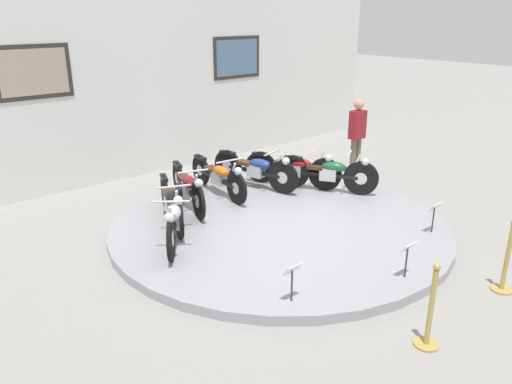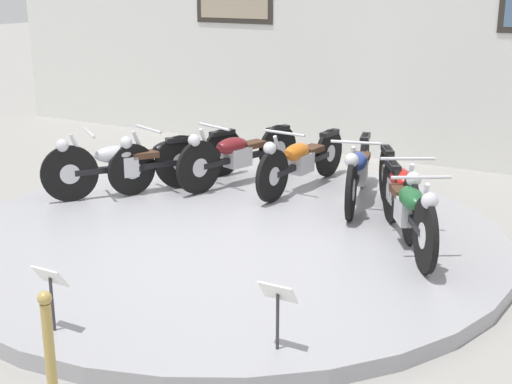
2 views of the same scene
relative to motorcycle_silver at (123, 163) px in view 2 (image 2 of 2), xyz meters
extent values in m
plane|color=gray|center=(1.74, -0.47, -0.54)|extent=(60.00, 60.00, 0.00)
cylinder|color=#99999E|center=(1.74, -0.47, -0.47)|extent=(5.68, 5.68, 0.14)
cube|color=silver|center=(1.74, 3.81, 1.68)|extent=(14.00, 0.20, 4.43)
cylinder|color=black|center=(-0.38, -0.51, -0.06)|extent=(0.44, 0.56, 0.66)
cylinder|color=silver|center=(-0.38, -0.51, -0.06)|extent=(0.19, 0.22, 0.23)
cylinder|color=black|center=(0.43, 0.57, -0.06)|extent=(0.44, 0.56, 0.66)
cylinder|color=silver|center=(0.43, 0.57, -0.06)|extent=(0.19, 0.22, 0.23)
cube|color=black|center=(0.02, 0.03, -0.06)|extent=(0.80, 1.03, 0.07)
cube|color=silver|center=(0.00, 0.00, -0.04)|extent=(0.35, 0.38, 0.24)
ellipsoid|color=#B2B5BA|center=(-0.06, -0.08, 0.12)|extent=(0.46, 0.52, 0.20)
cube|color=#472D1E|center=(0.16, 0.21, 0.08)|extent=(0.35, 0.38, 0.07)
cube|color=black|center=(0.43, 0.57, 0.22)|extent=(0.30, 0.35, 0.06)
cylinder|color=silver|center=(-0.29, -0.39, 0.14)|extent=(0.19, 0.23, 0.54)
cylinder|color=silver|center=(-0.23, -0.30, 0.40)|extent=(0.45, 0.35, 0.03)
sphere|color=silver|center=(-0.42, -0.55, 0.28)|extent=(0.15, 0.15, 0.15)
cylinder|color=black|center=(0.09, 0.04, -0.08)|extent=(0.28, 0.60, 0.62)
cylinder|color=silver|center=(0.09, 0.04, -0.08)|extent=(0.14, 0.23, 0.22)
cylinder|color=black|center=(0.58, 1.30, -0.08)|extent=(0.28, 0.60, 0.62)
cylinder|color=silver|center=(0.58, 1.30, -0.08)|extent=(0.14, 0.23, 0.22)
cube|color=black|center=(0.33, 0.67, -0.08)|extent=(0.52, 1.18, 0.07)
cube|color=silver|center=(0.32, 0.64, -0.06)|extent=(0.30, 0.37, 0.24)
ellipsoid|color=black|center=(0.28, 0.54, 0.10)|extent=(0.38, 0.53, 0.20)
cube|color=#472D1E|center=(0.41, 0.88, 0.06)|extent=(0.30, 0.37, 0.07)
cube|color=black|center=(0.58, 1.30, 0.18)|extent=(0.22, 0.37, 0.06)
cylinder|color=silver|center=(0.14, 0.18, 0.12)|extent=(0.13, 0.25, 0.54)
cylinder|color=silver|center=(0.18, 0.28, 0.38)|extent=(0.51, 0.23, 0.03)
sphere|color=silver|center=(0.06, -0.01, 0.26)|extent=(0.15, 0.15, 0.15)
cylinder|color=black|center=(0.75, 0.48, -0.07)|extent=(0.24, 0.64, 0.65)
cylinder|color=silver|center=(0.75, 0.48, -0.07)|extent=(0.13, 0.24, 0.23)
cylinder|color=black|center=(1.15, 1.77, -0.07)|extent=(0.24, 0.64, 0.65)
cylinder|color=silver|center=(1.15, 1.77, -0.07)|extent=(0.13, 0.24, 0.23)
cube|color=black|center=(0.95, 1.12, -0.07)|extent=(0.43, 1.21, 0.07)
cube|color=silver|center=(0.94, 1.09, -0.05)|extent=(0.29, 0.36, 0.24)
ellipsoid|color=maroon|center=(0.91, 0.99, 0.11)|extent=(0.35, 0.52, 0.20)
cube|color=#472D1E|center=(1.01, 1.33, 0.07)|extent=(0.29, 0.36, 0.07)
cube|color=black|center=(1.15, 1.77, 0.21)|extent=(0.20, 0.37, 0.06)
cylinder|color=silver|center=(0.79, 0.62, 0.13)|extent=(0.12, 0.25, 0.54)
cylinder|color=silver|center=(0.83, 0.72, 0.39)|extent=(0.53, 0.19, 0.03)
sphere|color=silver|center=(0.73, 0.42, 0.27)|extent=(0.15, 0.15, 0.15)
cylinder|color=black|center=(1.68, 0.61, -0.08)|extent=(0.11, 0.62, 0.62)
cylinder|color=silver|center=(1.68, 0.61, -0.08)|extent=(0.08, 0.22, 0.22)
cylinder|color=black|center=(1.80, 1.96, -0.08)|extent=(0.11, 0.62, 0.62)
cylinder|color=silver|center=(1.80, 1.96, -0.08)|extent=(0.08, 0.22, 0.22)
cube|color=black|center=(1.74, 1.29, -0.08)|extent=(0.18, 1.24, 0.07)
cube|color=silver|center=(1.74, 1.25, -0.06)|extent=(0.23, 0.34, 0.24)
ellipsoid|color=#D16619|center=(1.73, 1.15, 0.10)|extent=(0.26, 0.50, 0.20)
cube|color=#472D1E|center=(1.76, 1.51, 0.06)|extent=(0.23, 0.34, 0.07)
cube|color=black|center=(1.80, 1.96, 0.18)|extent=(0.13, 0.37, 0.06)
cylinder|color=silver|center=(1.69, 0.76, 0.12)|extent=(0.07, 0.25, 0.54)
cylinder|color=silver|center=(1.70, 0.87, 0.38)|extent=(0.54, 0.08, 0.03)
sphere|color=silver|center=(1.67, 0.55, 0.26)|extent=(0.15, 0.15, 0.15)
cylinder|color=black|center=(2.71, 0.47, -0.06)|extent=(0.22, 0.66, 0.67)
cylinder|color=silver|center=(2.71, 0.47, -0.06)|extent=(0.12, 0.24, 0.23)
cylinder|color=black|center=(2.36, 1.78, -0.06)|extent=(0.22, 0.66, 0.67)
cylinder|color=silver|center=(2.36, 1.78, -0.06)|extent=(0.12, 0.24, 0.23)
cube|color=black|center=(2.53, 1.12, -0.06)|extent=(0.39, 1.22, 0.07)
cube|color=silver|center=(2.54, 1.09, -0.04)|extent=(0.28, 0.36, 0.24)
ellipsoid|color=navy|center=(2.57, 0.99, 0.12)|extent=(0.34, 0.52, 0.20)
cube|color=#472D1E|center=(2.48, 1.34, 0.08)|extent=(0.28, 0.36, 0.07)
cube|color=black|center=(2.36, 1.78, 0.22)|extent=(0.19, 0.37, 0.06)
cylinder|color=silver|center=(2.67, 0.62, 0.14)|extent=(0.11, 0.25, 0.54)
cylinder|color=silver|center=(2.64, 0.72, 0.40)|extent=(0.53, 0.17, 0.03)
sphere|color=silver|center=(2.72, 0.41, 0.28)|extent=(0.15, 0.15, 0.15)
cylinder|color=black|center=(3.48, 0.08, -0.06)|extent=(0.37, 0.60, 0.66)
cylinder|color=silver|center=(3.48, 0.08, -0.06)|extent=(0.17, 0.23, 0.23)
cylinder|color=black|center=(2.82, 1.26, -0.06)|extent=(0.37, 0.60, 0.66)
cylinder|color=silver|center=(2.82, 1.26, -0.06)|extent=(0.17, 0.23, 0.23)
cube|color=black|center=(3.15, 0.67, -0.06)|extent=(0.66, 1.12, 0.07)
cube|color=silver|center=(3.17, 0.64, -0.04)|extent=(0.33, 0.38, 0.24)
ellipsoid|color=red|center=(3.22, 0.55, 0.12)|extent=(0.43, 0.53, 0.20)
cube|color=#472D1E|center=(3.04, 0.87, 0.08)|extent=(0.33, 0.38, 0.07)
cube|color=black|center=(2.82, 1.26, 0.22)|extent=(0.26, 0.36, 0.06)
cylinder|color=silver|center=(3.41, 0.21, 0.14)|extent=(0.16, 0.24, 0.54)
cylinder|color=silver|center=(3.35, 0.31, 0.40)|extent=(0.49, 0.29, 0.03)
sphere|color=silver|center=(3.51, 0.03, 0.28)|extent=(0.15, 0.15, 0.15)
cylinder|color=black|center=(3.81, -0.54, -0.06)|extent=(0.40, 0.60, 0.67)
cylinder|color=silver|center=(3.81, -0.54, -0.06)|extent=(0.18, 0.24, 0.24)
cylinder|color=black|center=(3.11, 0.61, -0.06)|extent=(0.40, 0.60, 0.67)
cylinder|color=silver|center=(3.11, 0.61, -0.06)|extent=(0.18, 0.24, 0.24)
cube|color=black|center=(3.46, 0.03, -0.06)|extent=(0.70, 1.10, 0.07)
cube|color=silver|center=(3.48, 0.00, -0.04)|extent=(0.34, 0.38, 0.24)
ellipsoid|color=#1E562D|center=(3.53, -0.09, 0.12)|extent=(0.44, 0.52, 0.20)
cube|color=#472D1E|center=(3.34, 0.22, 0.08)|extent=(0.34, 0.38, 0.07)
cube|color=black|center=(3.11, 0.61, 0.23)|extent=(0.27, 0.36, 0.06)
cylinder|color=silver|center=(3.73, -0.42, 0.14)|extent=(0.17, 0.24, 0.54)
cylinder|color=silver|center=(3.68, -0.33, 0.40)|extent=(0.48, 0.31, 0.03)
sphere|color=silver|center=(3.84, -0.60, 0.28)|extent=(0.15, 0.15, 0.15)
cylinder|color=#333338|center=(1.74, -2.96, -0.19)|extent=(0.02, 0.02, 0.42)
cube|color=white|center=(1.74, -2.96, 0.04)|extent=(0.26, 0.11, 0.15)
cylinder|color=#333338|center=(3.31, -2.40, -0.19)|extent=(0.02, 0.02, 0.42)
cube|color=white|center=(3.31, -2.40, 0.04)|extent=(0.26, 0.11, 0.15)
cylinder|color=tan|center=(2.64, -3.87, -0.06)|extent=(0.06, 0.06, 0.95)
sphere|color=tan|center=(2.64, -3.87, 0.45)|extent=(0.08, 0.08, 0.08)
camera|label=1|loc=(-3.60, -6.18, 2.97)|focal=35.00mm
camera|label=2|loc=(5.37, -6.39, 2.12)|focal=50.00mm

